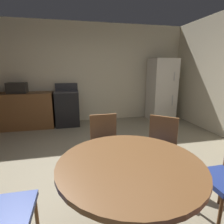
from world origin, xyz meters
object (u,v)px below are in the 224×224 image
object	(u,v)px
dining_table	(130,179)
chair_northeast	(160,145)
chair_north	(105,142)
microwave	(17,88)
oven_range	(67,108)
refrigerator	(161,90)

from	to	relation	value
dining_table	chair_northeast	bearing A→B (deg)	48.37
dining_table	chair_north	xyz separation A→B (m)	(-0.02, 1.03, -0.10)
microwave	chair_northeast	size ratio (longest dim) A/B	0.51
oven_range	chair_northeast	xyz separation A→B (m)	(1.26, -2.80, 0.03)
microwave	dining_table	xyz separation A→B (m)	(1.74, -3.57, -0.43)
refrigerator	chair_northeast	world-z (taller)	refrigerator
chair_north	dining_table	bearing A→B (deg)	-0.00
refrigerator	chair_northeast	size ratio (longest dim) A/B	2.02
refrigerator	chair_north	distance (m)	3.30
dining_table	chair_northeast	size ratio (longest dim) A/B	1.36
chair_northeast	dining_table	bearing A→B (deg)	0.00
chair_northeast	chair_north	distance (m)	0.75
refrigerator	dining_table	distance (m)	4.11
oven_range	dining_table	world-z (taller)	oven_range
microwave	dining_table	bearing A→B (deg)	-64.00
refrigerator	chair_northeast	bearing A→B (deg)	-117.43
chair_north	refrigerator	bearing A→B (deg)	138.38
dining_table	chair_north	bearing A→B (deg)	91.04
refrigerator	chair_north	bearing A→B (deg)	-130.57
refrigerator	chair_north	size ratio (longest dim) A/B	2.02
microwave	chair_north	xyz separation A→B (m)	(1.72, -2.54, -0.53)
dining_table	refrigerator	bearing A→B (deg)	59.04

